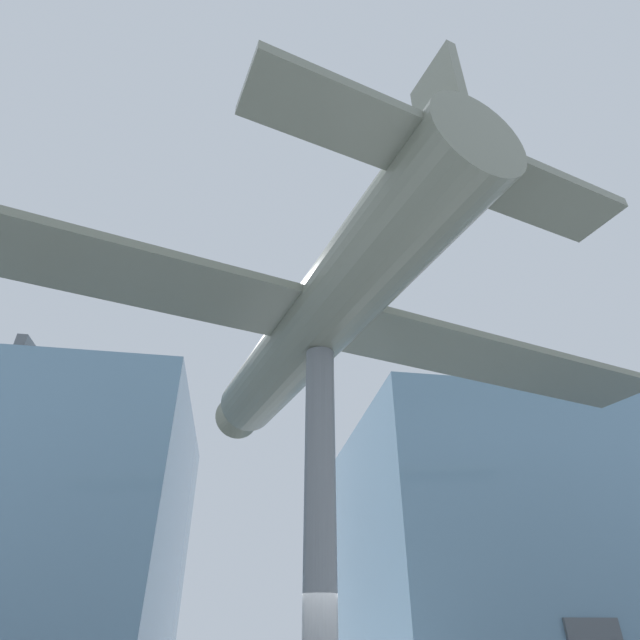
{
  "coord_description": "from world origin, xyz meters",
  "views": [
    {
      "loc": [
        -1.48,
        -9.38,
        1.99
      ],
      "look_at": [
        0.0,
        0.0,
        7.89
      ],
      "focal_mm": 28.0,
      "sensor_mm": 36.0,
      "label": 1
    }
  ],
  "objects": [
    {
      "name": "glass_pavilion_left",
      "position": [
        -9.51,
        13.14,
        5.15
      ],
      "size": [
        11.36,
        12.35,
        10.89
      ],
      "color": "#60849E",
      "rests_on": "ground_plane"
    },
    {
      "name": "glass_pavilion_right",
      "position": [
        9.51,
        13.14,
        5.15
      ],
      "size": [
        11.36,
        12.35,
        10.89
      ],
      "color": "#60849E",
      "rests_on": "ground_plane"
    },
    {
      "name": "support_pylon_central",
      "position": [
        0.0,
        0.0,
        3.53
      ],
      "size": [
        0.59,
        0.59,
        7.05
      ],
      "color": "slate",
      "rests_on": "ground_plane"
    },
    {
      "name": "suspended_airplane",
      "position": [
        -0.05,
        0.17,
        7.91
      ],
      "size": [
        19.85,
        12.73,
        3.32
      ],
      "rotation": [
        0.0,
        0.0,
        0.27
      ],
      "color": "slate",
      "rests_on": "support_pylon_central"
    }
  ]
}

